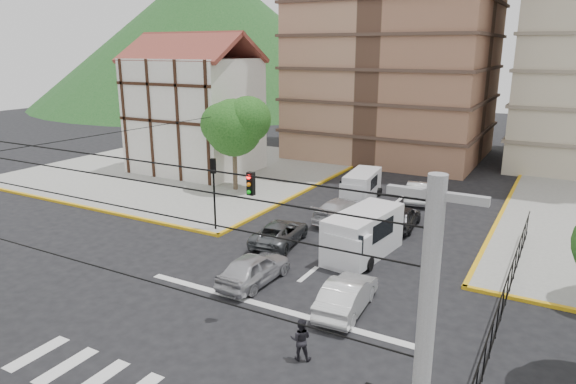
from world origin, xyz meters
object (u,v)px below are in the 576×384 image
Objects in this scene: van_left_lane at (361,187)px; car_silver_front_left at (254,268)px; traffic_light_nw at (214,182)px; van_right_lane at (361,236)px; pedestrian_crosswalk at (301,339)px; car_white_front_right at (347,295)px.

van_left_lane is 15.61m from car_silver_front_left.
van_right_lane is (9.27, 0.47, -1.90)m from traffic_light_nw.
pedestrian_crosswalk is (4.85, -4.45, 0.05)m from car_silver_front_left.
van_left_lane is 16.90m from car_white_front_right.
car_silver_front_left reaches higher than car_white_front_right.
van_left_lane is at bearing -74.60° from car_white_front_right.
van_left_lane is (-3.99, 10.19, -0.20)m from van_right_lane.
pedestrian_crosswalk is at bearing -73.68° from van_right_lane.
van_right_lane reaches higher than car_silver_front_left.
car_silver_front_left is (-3.30, -5.39, -0.46)m from van_right_lane.
car_white_front_right is at bearing 178.14° from car_silver_front_left.
car_white_front_right is 4.10m from pedestrian_crosswalk.
pedestrian_crosswalk is at bearing 85.25° from car_white_front_right.
traffic_light_nw is 1.00× the size of car_silver_front_left.
pedestrian_crosswalk reaches higher than car_silver_front_left.
van_left_lane is 20.79m from pedestrian_crosswalk.
van_left_lane is at bearing 63.64° from traffic_light_nw.
car_white_front_right is 2.77× the size of pedestrian_crosswalk.
pedestrian_crosswalk is at bearing 139.68° from car_silver_front_left.
car_white_front_right is at bearing -66.99° from van_right_lane.
traffic_light_nw is 12.33m from car_white_front_right.
van_right_lane is 5.98m from car_white_front_right.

